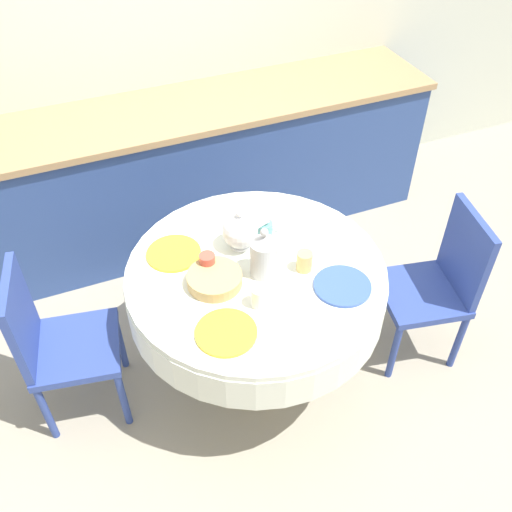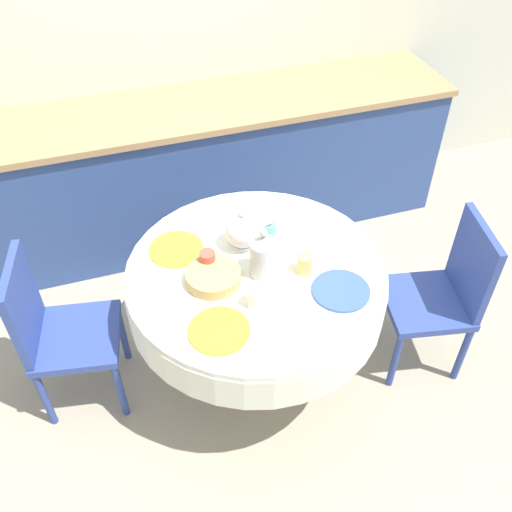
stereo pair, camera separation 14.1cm
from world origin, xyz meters
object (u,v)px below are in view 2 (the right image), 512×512
(chair_left, at_px, (444,291))
(teapot, at_px, (243,230))
(chair_right, at_px, (56,329))
(coffee_carafe, at_px, (263,255))

(chair_left, height_order, teapot, teapot)
(chair_right, bearing_deg, chair_left, 89.42)
(coffee_carafe, height_order, teapot, coffee_carafe)
(chair_left, distance_m, teapot, 1.05)
(chair_left, relative_size, chair_right, 1.00)
(coffee_carafe, distance_m, teapot, 0.21)
(chair_left, xyz_separation_m, teapot, (-0.93, 0.35, 0.35))
(chair_left, relative_size, teapot, 3.88)
(chair_right, distance_m, coffee_carafe, 1.03)
(coffee_carafe, bearing_deg, teapot, 98.79)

